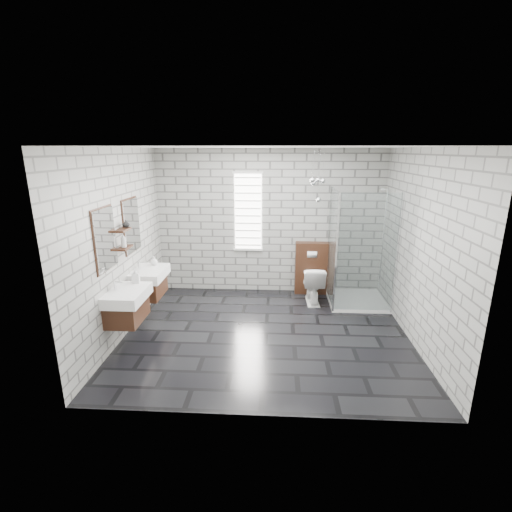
# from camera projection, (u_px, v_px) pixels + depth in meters

# --- Properties ---
(floor) EXTENTS (4.20, 3.60, 0.02)m
(floor) POSITION_uv_depth(u_px,v_px,m) (266.00, 334.00, 5.59)
(floor) COLOR black
(floor) RESTS_ON ground
(ceiling) EXTENTS (4.20, 3.60, 0.02)m
(ceiling) POSITION_uv_depth(u_px,v_px,m) (268.00, 146.00, 4.84)
(ceiling) COLOR white
(ceiling) RESTS_ON wall_back
(wall_back) EXTENTS (4.20, 0.02, 2.70)m
(wall_back) POSITION_uv_depth(u_px,v_px,m) (269.00, 222.00, 6.95)
(wall_back) COLOR #9E9E99
(wall_back) RESTS_ON floor
(wall_front) EXTENTS (4.20, 0.02, 2.70)m
(wall_front) POSITION_uv_depth(u_px,v_px,m) (261.00, 296.00, 3.48)
(wall_front) COLOR #9E9E99
(wall_front) RESTS_ON floor
(wall_left) EXTENTS (0.02, 3.60, 2.70)m
(wall_left) POSITION_uv_depth(u_px,v_px,m) (120.00, 245.00, 5.33)
(wall_left) COLOR #9E9E99
(wall_left) RESTS_ON floor
(wall_right) EXTENTS (0.02, 3.60, 2.70)m
(wall_right) POSITION_uv_depth(u_px,v_px,m) (420.00, 249.00, 5.10)
(wall_right) COLOR #9E9E99
(wall_right) RESTS_ON floor
(vanity_left) EXTENTS (0.47, 0.70, 1.57)m
(vanity_left) POSITION_uv_depth(u_px,v_px,m) (124.00, 297.00, 5.01)
(vanity_left) COLOR #3B1F12
(vanity_left) RESTS_ON wall_left
(vanity_right) EXTENTS (0.47, 0.70, 1.57)m
(vanity_right) POSITION_uv_depth(u_px,v_px,m) (147.00, 275.00, 5.88)
(vanity_right) COLOR #3B1F12
(vanity_right) RESTS_ON wall_left
(shelf_lower) EXTENTS (0.14, 0.30, 0.03)m
(shelf_lower) POSITION_uv_depth(u_px,v_px,m) (125.00, 248.00, 5.28)
(shelf_lower) COLOR #3B1F12
(shelf_lower) RESTS_ON wall_left
(shelf_upper) EXTENTS (0.14, 0.30, 0.03)m
(shelf_upper) POSITION_uv_depth(u_px,v_px,m) (123.00, 230.00, 5.21)
(shelf_upper) COLOR #3B1F12
(shelf_upper) RESTS_ON wall_left
(window) EXTENTS (0.56, 0.05, 1.48)m
(window) POSITION_uv_depth(u_px,v_px,m) (248.00, 212.00, 6.89)
(window) COLOR white
(window) RESTS_ON wall_back
(cistern_panel) EXTENTS (0.60, 0.20, 1.00)m
(cistern_panel) POSITION_uv_depth(u_px,v_px,m) (311.00, 268.00, 7.04)
(cistern_panel) COLOR #3B1F12
(cistern_panel) RESTS_ON floor
(flush_plate) EXTENTS (0.18, 0.01, 0.12)m
(flush_plate) POSITION_uv_depth(u_px,v_px,m) (312.00, 254.00, 6.85)
(flush_plate) COLOR silver
(flush_plate) RESTS_ON cistern_panel
(shower_enclosure) EXTENTS (1.00, 1.00, 2.03)m
(shower_enclosure) POSITION_uv_depth(u_px,v_px,m) (354.00, 278.00, 6.50)
(shower_enclosure) COLOR white
(shower_enclosure) RESTS_ON floor
(pendant_cluster) EXTENTS (0.28, 0.20, 0.91)m
(pendant_cluster) POSITION_uv_depth(u_px,v_px,m) (317.00, 184.00, 6.28)
(pendant_cluster) COLOR silver
(pendant_cluster) RESTS_ON ceiling
(toilet) EXTENTS (0.40, 0.68, 0.68)m
(toilet) POSITION_uv_depth(u_px,v_px,m) (313.00, 284.00, 6.66)
(toilet) COLOR white
(toilet) RESTS_ON floor
(soap_bottle_a) EXTENTS (0.11, 0.12, 0.21)m
(soap_bottle_a) POSITION_uv_depth(u_px,v_px,m) (136.00, 276.00, 5.22)
(soap_bottle_a) COLOR #B2B2B2
(soap_bottle_a) RESTS_ON vanity_left
(soap_bottle_b) EXTENTS (0.14, 0.14, 0.15)m
(soap_bottle_b) POSITION_uv_depth(u_px,v_px,m) (154.00, 261.00, 6.03)
(soap_bottle_b) COLOR #B2B2B2
(soap_bottle_b) RESTS_ON vanity_right
(soap_bottle_c) EXTENTS (0.10, 0.10, 0.21)m
(soap_bottle_c) POSITION_uv_depth(u_px,v_px,m) (123.00, 240.00, 5.21)
(soap_bottle_c) COLOR #B2B2B2
(soap_bottle_c) RESTS_ON shelf_lower
(vase) EXTENTS (0.11, 0.11, 0.11)m
(vase) POSITION_uv_depth(u_px,v_px,m) (126.00, 224.00, 5.30)
(vase) COLOR #B2B2B2
(vase) RESTS_ON shelf_upper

